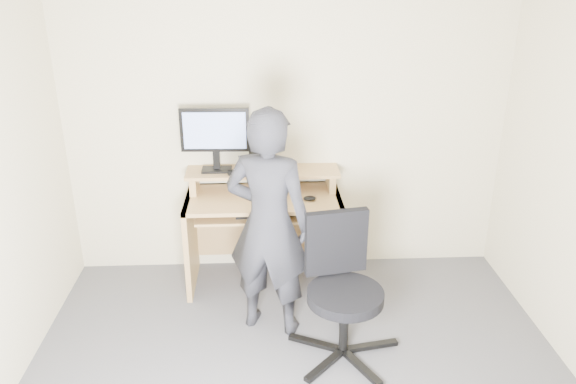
{
  "coord_description": "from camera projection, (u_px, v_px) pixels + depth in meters",
  "views": [
    {
      "loc": [
        -0.21,
        -2.54,
        2.45
      ],
      "look_at": [
        -0.03,
        1.05,
        0.95
      ],
      "focal_mm": 35.0,
      "sensor_mm": 36.0,
      "label": 1
    }
  ],
  "objects": [
    {
      "name": "charger",
      "position": [
        231.0,
        173.0,
        4.31
      ],
      "size": [
        0.05,
        0.05,
        0.03
      ],
      "primitive_type": "cube",
      "rotation": [
        0.0,
        0.0,
        0.29
      ],
      "color": "black",
      "rests_on": "desk"
    },
    {
      "name": "office_chair",
      "position": [
        342.0,
        283.0,
        3.62
      ],
      "size": [
        0.74,
        0.73,
        0.94
      ],
      "rotation": [
        0.0,
        0.0,
        0.18
      ],
      "color": "black",
      "rests_on": "ground"
    },
    {
      "name": "desk",
      "position": [
        264.0,
        216.0,
        4.48
      ],
      "size": [
        1.2,
        0.6,
        0.91
      ],
      "color": "tan",
      "rests_on": "ground"
    },
    {
      "name": "smartphone",
      "position": [
        288.0,
        171.0,
        4.39
      ],
      "size": [
        0.08,
        0.14,
        0.01
      ],
      "primitive_type": "cube",
      "rotation": [
        0.0,
        0.0,
        -0.13
      ],
      "color": "black",
      "rests_on": "desk"
    },
    {
      "name": "headphones",
      "position": [
        247.0,
        167.0,
        4.46
      ],
      "size": [
        0.16,
        0.16,
        0.06
      ],
      "primitive_type": "torus",
      "rotation": [
        0.26,
        0.0,
        -0.01
      ],
      "color": "silver",
      "rests_on": "desk"
    },
    {
      "name": "travel_mug",
      "position": [
        269.0,
        160.0,
        4.35
      ],
      "size": [
        0.09,
        0.09,
        0.19
      ],
      "primitive_type": "cylinder",
      "rotation": [
        0.0,
        0.0,
        0.14
      ],
      "color": "silver",
      "rests_on": "desk"
    },
    {
      "name": "keyboard",
      "position": [
        265.0,
        211.0,
        4.28
      ],
      "size": [
        0.47,
        0.22,
        0.03
      ],
      "primitive_type": "cube",
      "rotation": [
        0.0,
        0.0,
        0.09
      ],
      "color": "black",
      "rests_on": "desk"
    },
    {
      "name": "back_wall",
      "position": [
        287.0,
        123.0,
        4.42
      ],
      "size": [
        3.5,
        0.02,
        2.5
      ],
      "primitive_type": "cube",
      "color": "beige",
      "rests_on": "ground"
    },
    {
      "name": "mouse",
      "position": [
        310.0,
        198.0,
        4.25
      ],
      "size": [
        0.11,
        0.09,
        0.04
      ],
      "primitive_type": "ellipsoid",
      "rotation": [
        0.0,
        0.0,
        0.26
      ],
      "color": "black",
      "rests_on": "desk"
    },
    {
      "name": "monitor",
      "position": [
        215.0,
        134.0,
        4.28
      ],
      "size": [
        0.53,
        0.15,
        0.5
      ],
      "rotation": [
        0.0,
        0.0,
        -0.04
      ],
      "color": "black",
      "rests_on": "desk"
    },
    {
      "name": "external_drive",
      "position": [
        255.0,
        159.0,
        4.36
      ],
      "size": [
        0.09,
        0.14,
        0.2
      ],
      "primitive_type": "cube",
      "rotation": [
        0.0,
        0.0,
        0.18
      ],
      "color": "black",
      "rests_on": "desk"
    },
    {
      "name": "person",
      "position": [
        269.0,
        224.0,
        3.75
      ],
      "size": [
        0.68,
        0.56,
        1.61
      ],
      "primitive_type": "imported",
      "rotation": [
        0.0,
        0.0,
        2.81
      ],
      "color": "black",
      "rests_on": "ground"
    }
  ]
}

